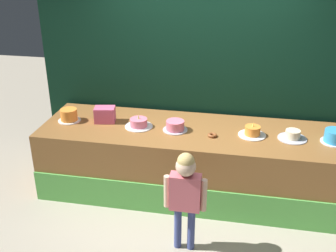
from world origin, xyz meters
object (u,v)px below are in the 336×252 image
object	(u,v)px
cake_center_right	(252,132)
cake_right	(293,135)
pink_box	(105,115)
child_figure	(185,189)
cake_center_left	(175,126)
cake_left	(139,123)
cake_far_right	(335,137)
donut	(212,135)
cake_far_left	(69,115)

from	to	relation	value
cake_center_right	cake_right	bearing A→B (deg)	-0.43
pink_box	cake_center_right	bearing A→B (deg)	-1.86
child_figure	cake_center_left	world-z (taller)	child_figure
cake_left	cake_center_left	bearing A→B (deg)	-1.67
pink_box	cake_far_right	size ratio (longest dim) A/B	0.85
cake_right	cake_far_right	world-z (taller)	cake_far_right
donut	cake_center_right	bearing A→B (deg)	14.51
cake_left	cake_center_right	xyz separation A→B (m)	(1.30, 0.01, 0.00)
cake_center_left	cake_far_right	xyz separation A→B (m)	(1.74, 0.02, 0.01)
child_figure	pink_box	world-z (taller)	child_figure
pink_box	cake_center_left	size ratio (longest dim) A/B	0.85
cake_center_right	cake_right	size ratio (longest dim) A/B	0.98
cake_far_left	cake_right	distance (m)	2.61
cake_center_right	cake_right	world-z (taller)	cake_center_right
child_figure	cake_far_right	bearing A→B (deg)	34.30
pink_box	cake_center_right	xyz separation A→B (m)	(1.74, -0.06, -0.04)
pink_box	cake_far_left	xyz separation A→B (m)	(-0.43, -0.06, -0.02)
cake_center_right	cake_left	bearing A→B (deg)	-179.39
cake_far_left	cake_left	world-z (taller)	cake_left
pink_box	cake_far_left	world-z (taller)	pink_box
cake_center_left	cake_left	bearing A→B (deg)	178.33
cake_left	cake_center_left	world-z (taller)	cake_left
donut	cake_center_left	distance (m)	0.44
cake_center_right	cake_far_right	distance (m)	0.87
cake_left	cake_far_right	distance (m)	2.17
cake_center_right	donut	bearing A→B (deg)	-165.49
pink_box	cake_right	distance (m)	2.17
donut	cake_left	size ratio (longest dim) A/B	0.32
cake_far_left	cake_far_right	world-z (taller)	cake_far_left
cake_center_left	cake_right	xyz separation A→B (m)	(1.30, 0.02, -0.01)
donut	cake_far_right	world-z (taller)	cake_far_right
donut	cake_far_right	bearing A→B (deg)	4.63
donut	pink_box	bearing A→B (deg)	172.61
cake_far_left	cake_center_right	world-z (taller)	cake_center_right
cake_center_left	cake_right	world-z (taller)	cake_center_left
cake_left	cake_center_right	bearing A→B (deg)	0.61
pink_box	donut	distance (m)	1.32
cake_far_left	cake_right	size ratio (longest dim) A/B	0.86
cake_left	cake_far_right	world-z (taller)	cake_left
cake_right	cake_far_right	xyz separation A→B (m)	(0.43, -0.00, 0.03)
cake_center_right	cake_far_left	bearing A→B (deg)	-179.94
cake_far_left	cake_far_right	bearing A→B (deg)	-0.09
cake_left	cake_center_right	size ratio (longest dim) A/B	1.05
child_figure	cake_center_left	distance (m)	1.04
cake_center_left	cake_far_right	distance (m)	1.74
cake_right	cake_left	bearing A→B (deg)	-179.65
cake_right	child_figure	bearing A→B (deg)	-135.81
cake_left	cake_center_left	distance (m)	0.43
cake_far_left	cake_right	bearing A→B (deg)	-0.02
cake_right	pink_box	bearing A→B (deg)	178.42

